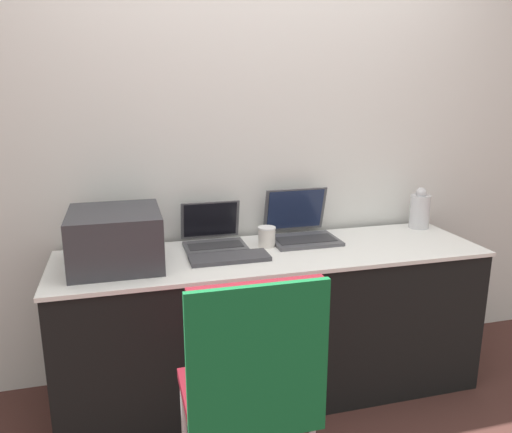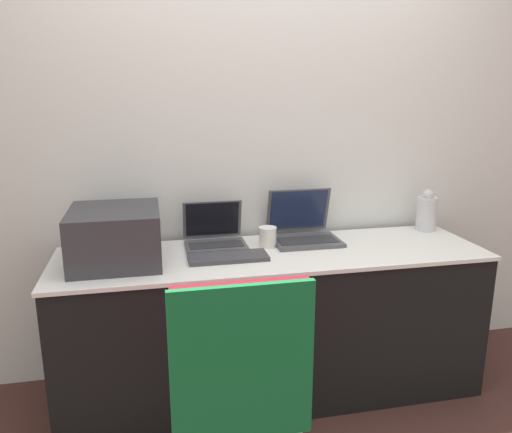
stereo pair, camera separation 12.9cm
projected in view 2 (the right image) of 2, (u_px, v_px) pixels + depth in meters
The scene contains 10 objects.
ground_plane at pixel (286, 423), 2.39m from camera, with size 14.00×14.00×0.00m, color #472823.
wall_back at pixel (257, 138), 2.69m from camera, with size 8.00×0.05×2.60m.
table at pixel (272, 323), 2.57m from camera, with size 2.13×0.60×0.77m.
printer at pixel (115, 234), 2.30m from camera, with size 0.41×0.43×0.25m.
laptop_left at pixel (215, 236), 2.58m from camera, with size 0.31×0.26×0.22m.
laptop_right at pixel (303, 229), 2.67m from camera, with size 0.35×0.33×0.26m.
external_keyboard at pixel (228, 257), 2.37m from camera, with size 0.38×0.15×0.02m.
coffee_cup at pixel (268, 237), 2.55m from camera, with size 0.09×0.09×0.10m.
metal_pitcher at pixel (427, 212), 2.84m from camera, with size 0.11×0.11×0.24m.
chair at pixel (238, 377), 1.71m from camera, with size 0.47×0.44×0.97m.
Camera 2 is at (-0.58, -1.99, 1.56)m, focal length 35.00 mm.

